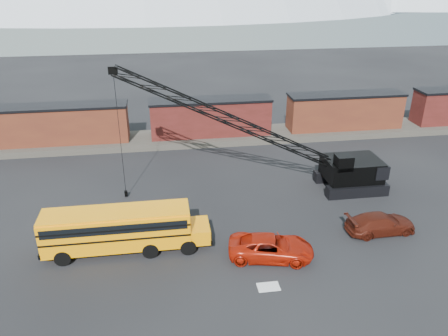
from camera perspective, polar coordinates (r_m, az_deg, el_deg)
The scene contains 10 objects.
ground at distance 31.47m, azimuth 3.17°, elevation -10.70°, with size 160.00×160.00×0.00m, color black.
gravel_berm at distance 50.64m, azimuth -1.72°, elevation 4.07°, with size 120.00×5.00×0.70m, color #4E4840.
boxcar_west_near at distance 50.66m, azimuth -20.11°, elevation 5.44°, with size 13.70×3.10×4.17m.
boxcar_mid at distance 49.84m, azimuth -1.75°, elevation 6.67°, with size 13.70×3.10×4.17m.
boxcar_east_near at distance 53.98m, azimuth 15.50°, elevation 7.20°, with size 13.70×3.10×4.17m.
snow_patch at distance 28.48m, azimuth 5.83°, elevation -15.18°, with size 1.40×0.90×0.02m, color silver.
school_bus at distance 31.28m, azimuth -13.16°, elevation -7.69°, with size 11.65×2.65×3.19m.
red_pickup at distance 30.50m, azimuth 6.16°, elevation -10.25°, with size 2.68×5.82×1.62m, color #A91908.
maroon_suv at distance 35.01m, azimuth 19.77°, elevation -6.82°, with size 2.14×5.26×1.53m, color #43150C.
crawler_crane at distance 36.62m, azimuth 2.84°, elevation 5.46°, with size 23.23×4.20×11.56m.
Camera 1 is at (-5.44, -25.06, 18.24)m, focal length 35.00 mm.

